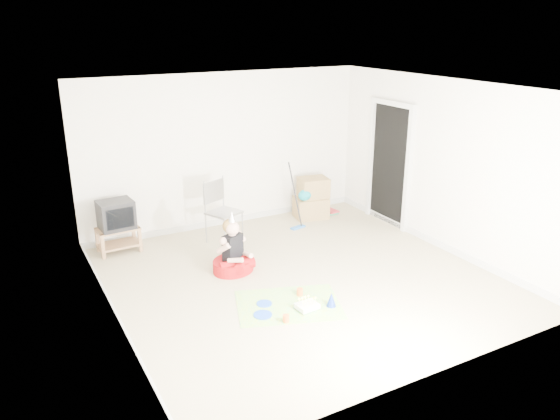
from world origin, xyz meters
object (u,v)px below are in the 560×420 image
folding_chair (224,212)px  cardboard_boxes (312,199)px  crt_tv (116,215)px  seated_woman (233,258)px  tv_stand (118,237)px  birthday_cake (307,307)px

folding_chair → cardboard_boxes: size_ratio=1.41×
crt_tv → seated_woman: seated_woman is taller
tv_stand → seated_woman: seated_woman is taller
seated_woman → tv_stand: bearing=130.7°
cardboard_boxes → seated_woman: (-2.16, -1.38, -0.15)m
tv_stand → seated_woman: 1.94m
seated_woman → birthday_cake: 1.50m
cardboard_boxes → birthday_cake: bearing=-122.6°
crt_tv → cardboard_boxes: bearing=-5.5°
crt_tv → birthday_cake: 3.38m
cardboard_boxes → birthday_cake: (-1.81, -2.82, -0.31)m
crt_tv → folding_chair: (1.59, -0.41, -0.11)m
tv_stand → seated_woman: (1.27, -1.47, -0.04)m
crt_tv → folding_chair: folding_chair is taller
tv_stand → crt_tv: bearing=0.0°
folding_chair → seated_woman: (-0.32, -1.06, -0.30)m
folding_chair → tv_stand: bearing=165.6°
crt_tv → seated_woman: (1.27, -1.47, -0.41)m
cardboard_boxes → folding_chair: bearing=-170.4°
tv_stand → folding_chair: (1.59, -0.41, 0.26)m
tv_stand → cardboard_boxes: (3.42, -0.09, 0.11)m
folding_chair → seated_woman: 1.15m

